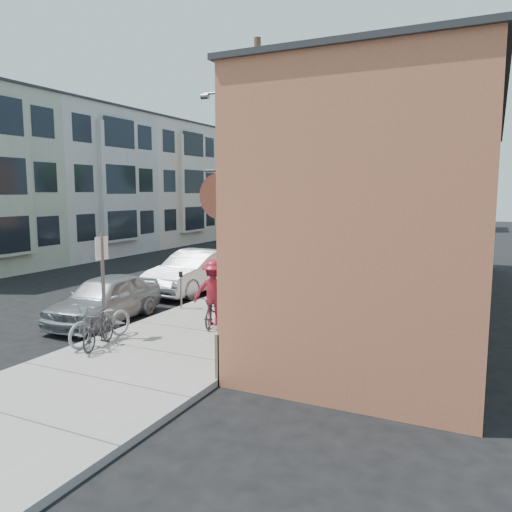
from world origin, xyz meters
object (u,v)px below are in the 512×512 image
at_px(patron_grey, 232,316).
at_px(parked_bike_a, 99,329).
at_px(tree_leafy_mid, 342,174).
at_px(patron_green, 240,314).
at_px(car_4, 328,236).
at_px(parking_meter_far, 288,252).
at_px(bus, 305,222).
at_px(patio_chair_a, 255,320).
at_px(sign_post, 103,276).
at_px(car_0, 105,299).
at_px(parking_meter_near, 181,284).
at_px(tree_bare, 281,217).
at_px(utility_pole_near, 256,157).
at_px(cyclist, 214,292).
at_px(car_1, 196,271).
at_px(parked_bike_b, 101,322).
at_px(car_2, 249,255).
at_px(tree_leafy_far, 378,166).
at_px(car_3, 300,244).
at_px(patio_chair_b, 242,336).

xyz_separation_m(patron_grey, parked_bike_a, (-3.22, -1.02, -0.46)).
bearing_deg(patron_grey, tree_leafy_mid, -156.46).
relative_size(patron_green, car_4, 0.31).
distance_m(parking_meter_far, bus, 16.66).
distance_m(parking_meter_far, patio_chair_a, 11.88).
height_order(sign_post, car_0, sign_post).
bearing_deg(parked_bike_a, parking_meter_near, 81.48).
relative_size(parking_meter_far, tree_bare, 0.23).
distance_m(utility_pole_near, patron_grey, 10.48).
distance_m(tree_bare, cyclist, 8.79).
distance_m(patron_green, car_1, 7.51).
height_order(patio_chair_a, car_1, car_1).
bearing_deg(car_1, car_0, -87.64).
bearing_deg(parking_meter_far, parked_bike_b, -88.88).
height_order(utility_pole_near, car_2, utility_pole_near).
xyz_separation_m(patio_chair_a, parked_bike_b, (-3.34, -2.20, 0.10)).
height_order(tree_leafy_far, parked_bike_b, tree_leafy_far).
bearing_deg(car_3, car_4, 89.22).
height_order(tree_leafy_mid, parked_bike_b, tree_leafy_mid).
bearing_deg(tree_leafy_mid, patio_chair_b, -80.39).
bearing_deg(tree_leafy_far, car_0, -93.94).
height_order(car_0, car_1, car_1).
distance_m(parking_meter_far, patio_chair_b, 13.36).
height_order(patron_grey, car_0, patron_grey).
xyz_separation_m(patio_chair_a, patron_grey, (0.15, -1.56, 0.49)).
distance_m(patio_chair_a, patron_grey, 1.64).
xyz_separation_m(tree_leafy_far, patio_chair_b, (3.39, -30.29, -5.43)).
bearing_deg(parking_meter_far, patio_chair_a, -72.34).
distance_m(parking_meter_far, parked_bike_a, 13.91).
relative_size(tree_leafy_mid, patron_green, 4.52).
bearing_deg(car_2, sign_post, -78.88).
height_order(tree_bare, parked_bike_a, tree_bare).
height_order(parking_meter_near, patio_chair_a, parking_meter_near).
bearing_deg(car_2, car_3, 87.41).
bearing_deg(patron_green, parking_meter_near, -140.33).
bearing_deg(car_0, car_1, 84.55).
bearing_deg(parked_bike_b, patron_green, 28.44).
xyz_separation_m(parking_meter_near, car_1, (-1.45, 3.19, -0.15)).
relative_size(patio_chair_a, bus, 0.08).
bearing_deg(car_4, car_0, -93.20).
height_order(sign_post, cyclist, sign_post).
distance_m(patron_grey, bus, 30.07).
distance_m(sign_post, tree_leafy_mid, 20.76).
relative_size(car_1, car_2, 0.93).
bearing_deg(parked_bike_b, tree_bare, 91.39).
height_order(sign_post, patron_green, sign_post).
distance_m(sign_post, patio_chair_a, 4.17).
distance_m(utility_pole_near, patio_chair_b, 10.66).
height_order(tree_bare, parked_bike_b, tree_bare).
height_order(parking_meter_far, patio_chair_b, parking_meter_far).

